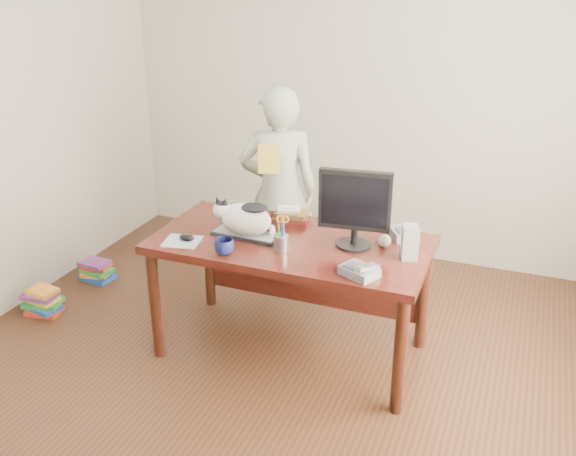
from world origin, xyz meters
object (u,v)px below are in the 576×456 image
Objects in this scene: keyboard at (246,234)px; baseball at (385,241)px; book_stack at (291,215)px; cat at (244,217)px; book_pile_a at (43,302)px; calculator at (403,233)px; book_pile_b at (97,271)px; mouse at (187,237)px; coffee_mug at (224,247)px; desk at (296,258)px; pen_cup at (281,241)px; phone at (360,271)px; person at (279,193)px; monitor at (355,205)px; speaker at (410,242)px.

keyboard is 0.81m from baseball.
cat is at bearing -126.18° from book_stack.
keyboard is 1.55× the size of book_pile_a.
calculator is 2.42m from book_pile_b.
keyboard is 4.03× the size of mouse.
coffee_mug is 0.41× the size of book_pile_a.
book_pile_a is at bearing -172.26° from book_stack.
desk is 0.31m from pen_cup.
calculator is (0.71, -0.00, -0.01)m from book_stack.
cat is 1.69m from book_pile_b.
mouse is at bearing -26.36° from book_pile_b.
calculator is (0.11, 0.57, -0.00)m from phone.
person is at bearing 15.25° from book_pile_b.
calculator is at bearing 11.66° from book_pile_a.
book_stack is (-0.47, 0.24, -0.22)m from monitor.
calculator is 0.16× the size of person.
pen_cup reaches higher than mouse.
speaker reaches higher than keyboard.
desk is 8.38× the size of speaker.
calculator reaches higher than keyboard.
calculator is at bearing 23.41° from cat.
baseball reaches higher than mouse.
book_stack is at bearing 16.54° from book_pile_a.
desk is at bearing -8.97° from book_pile_b.
baseball is (0.81, 0.15, -0.08)m from cat.
monitor is 4.40× the size of mouse.
baseball is (0.16, 0.07, -0.22)m from monitor.
cat is 0.82m from baseball.
person is at bearing 99.88° from cat.
pen_cup is at bearing 28.71° from coffee_mug.
desk is 0.41m from cat.
phone is 1.32m from person.
phone reaches higher than book_pile_a.
pen_cup reaches higher than phone.
person reaches higher than mouse.
cat is 0.94m from calculator.
coffee_mug is 0.43× the size of book_pile_b.
baseball is at bearing 3.96° from desk.
keyboard is 1.93× the size of pen_cup.
book_pile_a is at bearing -170.51° from cat.
book_stack is at bearing 98.22° from person.
baseball is 0.29× the size of book_pile_b.
coffee_mug reaches higher than book_pile_b.
baseball reaches higher than book_pile_a.
book_pile_a is 1.05× the size of book_pile_b.
monitor is at bearing 10.60° from cat.
coffee_mug is at bearing -24.40° from book_pile_b.
book_pile_b is (-1.35, -0.37, -0.68)m from person.
keyboard is at bearing -124.43° from book_stack.
monitor is 1.89× the size of book_stack.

